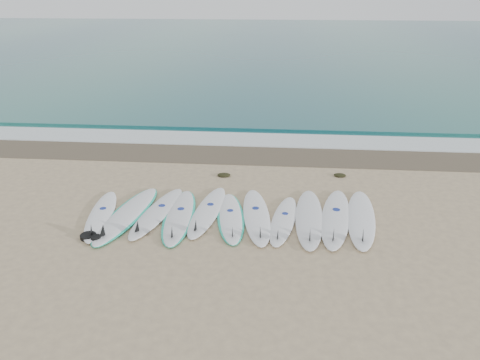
# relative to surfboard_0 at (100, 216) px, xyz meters

# --- Properties ---
(ground) EXTENTS (120.00, 120.00, 0.00)m
(ground) POSITION_rel_surfboard_0_xyz_m (2.85, 0.27, -0.06)
(ground) COLOR tan
(ocean) EXTENTS (120.00, 55.00, 0.03)m
(ocean) POSITION_rel_surfboard_0_xyz_m (2.85, 32.77, -0.04)
(ocean) COLOR #1C5E5E
(ocean) RESTS_ON ground
(wet_sand_band) EXTENTS (120.00, 1.80, 0.01)m
(wet_sand_band) POSITION_rel_surfboard_0_xyz_m (2.85, 4.37, -0.05)
(wet_sand_band) COLOR brown
(wet_sand_band) RESTS_ON ground
(foam_band) EXTENTS (120.00, 1.40, 0.04)m
(foam_band) POSITION_rel_surfboard_0_xyz_m (2.85, 5.77, -0.04)
(foam_band) COLOR silver
(foam_band) RESTS_ON ground
(wave_crest) EXTENTS (120.00, 1.00, 0.10)m
(wave_crest) POSITION_rel_surfboard_0_xyz_m (2.85, 7.27, -0.01)
(wave_crest) COLOR #1C5E5E
(wave_crest) RESTS_ON ground
(surfboard_0) EXTENTS (0.91, 2.55, 0.32)m
(surfboard_0) POSITION_rel_surfboard_0_xyz_m (0.00, 0.00, 0.00)
(surfboard_0) COLOR white
(surfboard_0) RESTS_ON ground
(surfboard_1) EXTENTS (1.12, 2.98, 0.37)m
(surfboard_1) POSITION_rel_surfboard_0_xyz_m (0.55, 0.10, -0.00)
(surfboard_1) COLOR white
(surfboard_1) RESTS_ON ground
(surfboard_2) EXTENTS (0.99, 2.70, 0.34)m
(surfboard_2) POSITION_rel_surfboard_0_xyz_m (1.18, 0.23, 0.00)
(surfboard_2) COLOR silver
(surfboard_2) RESTS_ON ground
(surfboard_3) EXTENTS (0.81, 2.72, 0.34)m
(surfboard_3) POSITION_rel_surfboard_0_xyz_m (1.72, 0.13, -0.00)
(surfboard_3) COLOR white
(surfboard_3) RESTS_ON ground
(surfboard_4) EXTENTS (0.82, 2.66, 0.34)m
(surfboard_4) POSITION_rel_surfboard_0_xyz_m (2.29, 0.39, 0.00)
(surfboard_4) COLOR white
(surfboard_4) RESTS_ON ground
(surfboard_5) EXTENTS (0.93, 2.49, 0.31)m
(surfboard_5) POSITION_rel_surfboard_0_xyz_m (2.84, 0.18, -0.01)
(surfboard_5) COLOR white
(surfboard_5) RESTS_ON ground
(surfboard_6) EXTENTS (0.91, 2.78, 0.35)m
(surfboard_6) POSITION_rel_surfboard_0_xyz_m (3.41, 0.26, 0.01)
(surfboard_6) COLOR white
(surfboard_6) RESTS_ON ground
(surfboard_7) EXTENTS (0.81, 2.41, 0.30)m
(surfboard_7) POSITION_rel_surfboard_0_xyz_m (3.98, 0.12, -0.00)
(surfboard_7) COLOR white
(surfboard_7) RESTS_ON ground
(surfboard_8) EXTENTS (0.72, 2.89, 0.37)m
(surfboard_8) POSITION_rel_surfboard_0_xyz_m (4.54, 0.25, 0.01)
(surfboard_8) COLOR silver
(surfboard_8) RESTS_ON ground
(surfboard_9) EXTENTS (1.03, 2.96, 0.37)m
(surfboard_9) POSITION_rel_surfboard_0_xyz_m (5.10, 0.31, 0.01)
(surfboard_9) COLOR white
(surfboard_9) RESTS_ON ground
(surfboard_10) EXTENTS (0.95, 2.92, 0.37)m
(surfboard_10) POSITION_rel_surfboard_0_xyz_m (5.65, 0.32, 0.01)
(surfboard_10) COLOR white
(surfboard_10) RESTS_ON ground
(seaweed_near) EXTENTS (0.35, 0.27, 0.07)m
(seaweed_near) POSITION_rel_surfboard_0_xyz_m (2.41, 2.64, -0.02)
(seaweed_near) COLOR black
(seaweed_near) RESTS_ON ground
(seaweed_far) EXTENTS (0.32, 0.25, 0.06)m
(seaweed_far) POSITION_rel_surfboard_0_xyz_m (5.48, 2.89, -0.02)
(seaweed_far) COLOR black
(seaweed_far) RESTS_ON ground
(leash_coil) EXTENTS (0.46, 0.36, 0.11)m
(leash_coil) POSITION_rel_surfboard_0_xyz_m (0.11, -0.88, -0.01)
(leash_coil) COLOR black
(leash_coil) RESTS_ON ground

